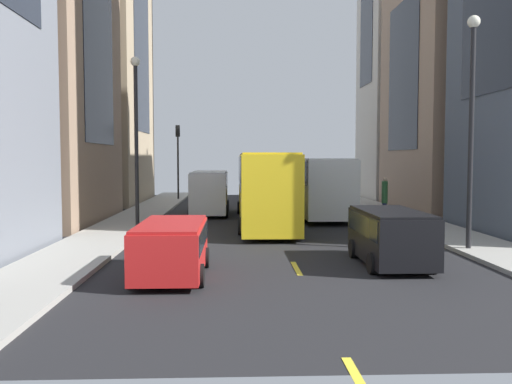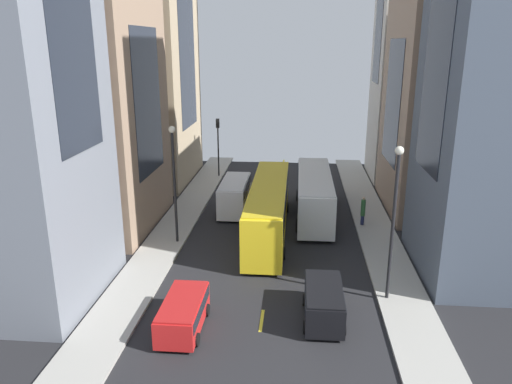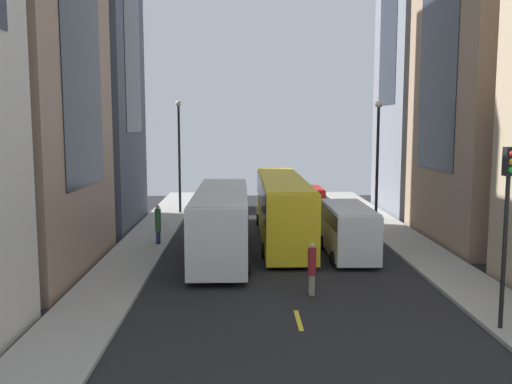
# 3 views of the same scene
# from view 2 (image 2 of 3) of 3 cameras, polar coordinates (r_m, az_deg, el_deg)

# --- Properties ---
(ground_plane) EXTENTS (41.44, 41.44, 0.00)m
(ground_plane) POSITION_cam_2_polar(r_m,az_deg,el_deg) (36.19, 2.17, -4.23)
(ground_plane) COLOR black
(sidewalk_west) EXTENTS (2.74, 44.00, 0.15)m
(sidewalk_west) POSITION_cam_2_polar(r_m,az_deg,el_deg) (36.59, 13.78, -4.37)
(sidewalk_west) COLOR #9E9B93
(sidewalk_west) RESTS_ON ground
(sidewalk_east) EXTENTS (2.74, 44.00, 0.15)m
(sidewalk_east) POSITION_cam_2_polar(r_m,az_deg,el_deg) (37.21, -9.22, -3.72)
(sidewalk_east) COLOR #9E9B93
(sidewalk_east) RESTS_ON ground
(lane_stripe_0) EXTENTS (0.16, 2.00, 0.01)m
(lane_stripe_0) POSITION_cam_2_polar(r_m,az_deg,el_deg) (56.26, 3.25, 3.53)
(lane_stripe_0) COLOR yellow
(lane_stripe_0) RESTS_ON ground
(lane_stripe_1) EXTENTS (0.16, 2.00, 0.01)m
(lane_stripe_1) POSITION_cam_2_polar(r_m,az_deg,el_deg) (48.14, 2.92, 1.21)
(lane_stripe_1) COLOR yellow
(lane_stripe_1) RESTS_ON ground
(lane_stripe_2) EXTENTS (0.16, 2.00, 0.01)m
(lane_stripe_2) POSITION_cam_2_polar(r_m,az_deg,el_deg) (40.13, 2.47, -2.06)
(lane_stripe_2) COLOR yellow
(lane_stripe_2) RESTS_ON ground
(lane_stripe_3) EXTENTS (0.16, 2.00, 0.01)m
(lane_stripe_3) POSITION_cam_2_polar(r_m,az_deg,el_deg) (32.31, 1.80, -6.92)
(lane_stripe_3) COLOR yellow
(lane_stripe_3) RESTS_ON ground
(lane_stripe_4) EXTENTS (0.16, 2.00, 0.01)m
(lane_stripe_4) POSITION_cam_2_polar(r_m,az_deg,el_deg) (24.89, 0.67, -14.77)
(lane_stripe_4) COLOR yellow
(lane_stripe_4) RESTS_ON ground
(building_west_1) EXTENTS (9.81, 10.86, 17.32)m
(building_west_1) POSITION_cam_2_polar(r_m,az_deg,el_deg) (41.52, 22.38, 9.62)
(building_west_1) COLOR #937760
(building_west_1) RESTS_ON ground
(building_east_0) EXTENTS (7.00, 11.38, 23.83)m
(building_east_0) POSITION_cam_2_polar(r_m,az_deg,el_deg) (48.48, -12.19, 15.25)
(building_east_0) COLOR tan
(building_east_0) RESTS_ON ground
(building_east_1) EXTENTS (8.69, 10.62, 18.28)m
(building_east_1) POSITION_cam_2_polar(r_m,az_deg,el_deg) (36.81, -19.03, 9.92)
(building_east_1) COLOR #937760
(building_east_1) RESTS_ON ground
(city_bus_white) EXTENTS (2.80, 11.82, 3.35)m
(city_bus_white) POSITION_cam_2_polar(r_m,az_deg,el_deg) (38.40, 6.84, 0.09)
(city_bus_white) COLOR silver
(city_bus_white) RESTS_ON ground
(streetcar_yellow) EXTENTS (2.70, 14.39, 3.59)m
(streetcar_yellow) POSITION_cam_2_polar(r_m,az_deg,el_deg) (34.69, 1.48, -1.45)
(streetcar_yellow) COLOR yellow
(streetcar_yellow) RESTS_ON ground
(delivery_van_white) EXTENTS (2.25, 5.88, 2.58)m
(delivery_van_white) POSITION_cam_2_polar(r_m,az_deg,el_deg) (39.29, -2.51, -0.16)
(delivery_van_white) COLOR white
(delivery_van_white) RESTS_ON ground
(car_black_0) EXTENTS (2.00, 4.13, 1.73)m
(car_black_0) POSITION_cam_2_polar(r_m,az_deg,el_deg) (24.71, 7.90, -12.47)
(car_black_0) COLOR black
(car_black_0) RESTS_ON ground
(car_red_1) EXTENTS (1.98, 4.13, 1.56)m
(car_red_1) POSITION_cam_2_polar(r_m,az_deg,el_deg) (24.04, -8.52, -13.68)
(car_red_1) COLOR red
(car_red_1) RESTS_ON ground
(pedestrian_crossing_mid) EXTENTS (0.33, 0.33, 2.09)m
(pedestrian_crossing_mid) POSITION_cam_2_polar(r_m,az_deg,el_deg) (45.17, 1.80, 1.61)
(pedestrian_crossing_mid) COLOR gray
(pedestrian_crossing_mid) RESTS_ON ground
(pedestrian_waiting_curb) EXTENTS (0.33, 0.33, 2.15)m
(pedestrian_waiting_curb) POSITION_cam_2_polar(r_m,az_deg,el_deg) (36.90, 12.38, -2.07)
(pedestrian_waiting_curb) COLOR navy
(pedestrian_waiting_curb) RESTS_ON ground
(traffic_light_near_corner) EXTENTS (0.32, 0.44, 5.80)m
(traffic_light_near_corner) POSITION_cam_2_polar(r_m,az_deg,el_deg) (49.04, -4.46, 6.49)
(traffic_light_near_corner) COLOR black
(traffic_light_near_corner) RESTS_ON ground
(streetlamp_near) EXTENTS (0.44, 0.44, 7.90)m
(streetlamp_near) POSITION_cam_2_polar(r_m,az_deg,el_deg) (32.41, -9.55, 2.14)
(streetlamp_near) COLOR black
(streetlamp_near) RESTS_ON ground
(streetlamp_far) EXTENTS (0.44, 0.44, 8.19)m
(streetlamp_far) POSITION_cam_2_polar(r_m,az_deg,el_deg) (25.51, 15.84, -2.03)
(streetlamp_far) COLOR black
(streetlamp_far) RESTS_ON ground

